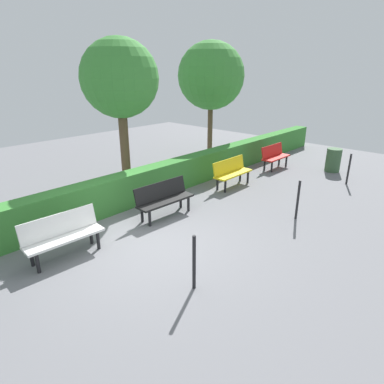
{
  "coord_description": "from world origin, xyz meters",
  "views": [
    {
      "loc": [
        3.92,
        4.93,
        3.49
      ],
      "look_at": [
        -1.8,
        -0.37,
        0.55
      ],
      "focal_mm": 30.6,
      "sensor_mm": 36.0,
      "label": 1
    }
  ],
  "objects": [
    {
      "name": "bench_black",
      "position": [
        -1.16,
        -0.73,
        0.48
      ],
      "size": [
        1.59,
        0.54,
        0.86
      ],
      "rotation": [
        0.0,
        0.0,
        -0.05
      ],
      "color": "black",
      "rests_on": "ground_plane"
    },
    {
      "name": "bench_yellow",
      "position": [
        -4.13,
        -0.83,
        0.48
      ],
      "size": [
        1.51,
        0.46,
        0.86
      ],
      "rotation": [
        0.0,
        0.0,
        -0.0
      ],
      "color": "yellow",
      "rests_on": "ground_plane"
    },
    {
      "name": "bench_red",
      "position": [
        -6.85,
        -0.86,
        0.48
      ],
      "size": [
        1.36,
        0.48,
        0.86
      ],
      "rotation": [
        0.0,
        0.0,
        -0.02
      ],
      "color": "red",
      "rests_on": "ground_plane"
    },
    {
      "name": "tree_mid",
      "position": [
        -1.85,
        -3.19,
        3.21
      ],
      "size": [
        2.22,
        2.22,
        4.35
      ],
      "color": "brown",
      "rests_on": "ground_plane"
    },
    {
      "name": "railing_post_mid",
      "position": [
        -3.25,
        1.81,
        0.5
      ],
      "size": [
        0.06,
        0.06,
        1.0
      ],
      "primitive_type": "cylinder",
      "color": "black",
      "rests_on": "ground_plane"
    },
    {
      "name": "hedge_row",
      "position": [
        -1.25,
        -1.93,
        0.46
      ],
      "size": [
        20.02,
        0.51,
        0.91
      ],
      "primitive_type": "cube",
      "color": "#387F33",
      "rests_on": "ground_plane"
    },
    {
      "name": "trash_bin",
      "position": [
        -7.91,
        0.92,
        0.42
      ],
      "size": [
        0.51,
        0.51,
        0.83
      ],
      "primitive_type": "cylinder",
      "color": "#385938",
      "rests_on": "ground_plane"
    },
    {
      "name": "bench_white",
      "position": [
        1.48,
        -0.77,
        0.48
      ],
      "size": [
        1.53,
        0.54,
        0.86
      ],
      "rotation": [
        0.0,
        0.0,
        -0.05
      ],
      "color": "white",
      "rests_on": "ground_plane"
    },
    {
      "name": "ground_plane",
      "position": [
        0.0,
        0.0,
        0.0
      ],
      "size": [
        24.02,
        24.02,
        0.0
      ],
      "primitive_type": "plane",
      "color": "slate"
    },
    {
      "name": "railing_post_near",
      "position": [
        -6.81,
        1.81,
        0.5
      ],
      "size": [
        0.06,
        0.06,
        1.0
      ],
      "primitive_type": "cylinder",
      "color": "black",
      "rests_on": "ground_plane"
    },
    {
      "name": "tree_near",
      "position": [
        -6.88,
        -4.02,
        3.22
      ],
      "size": [
        2.69,
        2.69,
        4.58
      ],
      "color": "brown",
      "rests_on": "ground_plane"
    },
    {
      "name": "railing_post_far",
      "position": [
        0.5,
        1.81,
        0.5
      ],
      "size": [
        0.06,
        0.06,
        1.0
      ],
      "primitive_type": "cylinder",
      "color": "black",
      "rests_on": "ground_plane"
    }
  ]
}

